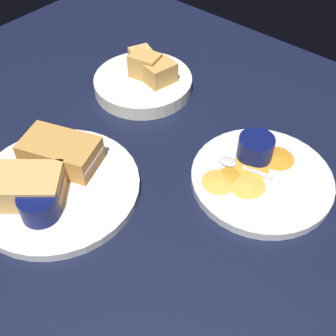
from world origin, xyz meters
TOP-DOWN VIEW (x-y plane):
  - ground_plane at (0.00, 0.00)cm, footprint 110.00×110.00cm
  - plate_sandwich_main at (0.65, -12.97)cm, footprint 28.08×28.08cm
  - sandwich_half_near at (-2.65, -8.78)cm, footprint 14.86×11.63cm
  - sandwich_half_far at (-1.32, -17.93)cm, footprint 14.83×14.21cm
  - ramekin_dark_sauce at (3.74, -18.49)cm, footprint 6.24×6.24cm
  - spoon_by_dark_ramekin at (0.20, -14.70)cm, footprint 7.83×8.22cm
  - plate_chips_companion at (26.06, 11.28)cm, footprint 24.50×24.50cm
  - ramekin_light_gravy at (22.38, 14.35)cm, footprint 6.32×6.32cm
  - spoon_by_gravy_ramekin at (21.06, 10.18)cm, footprint 9.94×3.60cm
  - plantain_chip_scatter at (23.70, 10.10)cm, footprint 12.99×19.75cm
  - bread_basket_rear at (-7.72, 18.08)cm, footprint 20.99×20.99cm

SIDE VIEW (x-z plane):
  - ground_plane at x=0.00cm, z-range -3.00..0.00cm
  - plate_sandwich_main at x=0.65cm, z-range 0.00..1.60cm
  - plate_chips_companion at x=26.06cm, z-range 0.00..1.60cm
  - plantain_chip_scatter at x=23.70cm, z-range 1.60..2.20cm
  - spoon_by_dark_ramekin at x=0.20cm, z-range 1.56..2.36cm
  - spoon_by_gravy_ramekin at x=21.06cm, z-range 1.56..2.36cm
  - bread_basket_rear at x=-7.72cm, z-range -1.70..6.37cm
  - ramekin_light_gravy at x=22.38cm, z-range 1.75..6.03cm
  - ramekin_dark_sauce at x=3.74cm, z-range 1.75..6.03cm
  - sandwich_half_near at x=-2.65cm, z-range 1.60..6.40cm
  - sandwich_half_far at x=-1.32cm, z-range 1.60..6.40cm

